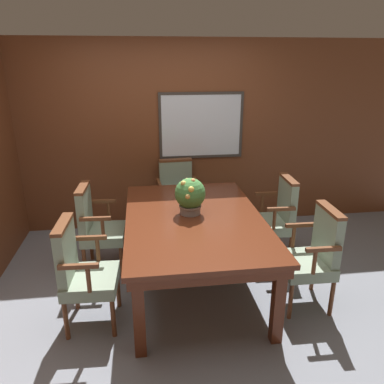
{
  "coord_description": "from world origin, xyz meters",
  "views": [
    {
      "loc": [
        -0.3,
        -3.08,
        2.19
      ],
      "look_at": [
        0.17,
        0.35,
        0.96
      ],
      "focal_mm": 35.0,
      "sensor_mm": 36.0,
      "label": 1
    }
  ],
  "objects": [
    {
      "name": "chair_head_far",
      "position": [
        0.14,
        1.54,
        0.53
      ],
      "size": [
        0.54,
        0.48,
        0.96
      ],
      "rotation": [
        0.0,
        0.0,
        0.08
      ],
      "color": "brown",
      "rests_on": "ground_plane"
    },
    {
      "name": "wall_back",
      "position": [
        0.01,
        1.78,
        1.23
      ],
      "size": [
        7.2,
        0.08,
        2.45
      ],
      "color": "brown",
      "rests_on": "ground_plane"
    },
    {
      "name": "dining_table",
      "position": [
        0.17,
        0.2,
        0.67
      ],
      "size": [
        1.31,
        2.0,
        0.76
      ],
      "color": "#562614",
      "rests_on": "ground_plane"
    },
    {
      "name": "potted_plant",
      "position": [
        0.14,
        0.29,
        0.95
      ],
      "size": [
        0.3,
        0.31,
        0.37
      ],
      "color": "gray",
      "rests_on": "dining_table"
    },
    {
      "name": "chair_left_near",
      "position": [
        -0.85,
        -0.25,
        0.53
      ],
      "size": [
        0.46,
        0.53,
        0.96
      ],
      "rotation": [
        0.0,
        0.0,
        1.52
      ],
      "color": "brown",
      "rests_on": "ground_plane"
    },
    {
      "name": "ground_plane",
      "position": [
        0.0,
        0.0,
        0.0
      ],
      "size": [
        14.0,
        14.0,
        0.0
      ],
      "primitive_type": "plane",
      "color": "gray"
    },
    {
      "name": "chair_right_far",
      "position": [
        1.18,
        0.66,
        0.53
      ],
      "size": [
        0.46,
        0.53,
        0.96
      ],
      "rotation": [
        0.0,
        0.0,
        -1.61
      ],
      "color": "brown",
      "rests_on": "ground_plane"
    },
    {
      "name": "chair_right_near",
      "position": [
        1.21,
        -0.24,
        0.53
      ],
      "size": [
        0.46,
        0.53,
        0.96
      ],
      "rotation": [
        0.0,
        0.0,
        -1.6
      ],
      "color": "brown",
      "rests_on": "ground_plane"
    },
    {
      "name": "chair_left_far",
      "position": [
        -0.81,
        0.66,
        0.53
      ],
      "size": [
        0.47,
        0.53,
        0.96
      ],
      "rotation": [
        0.0,
        0.0,
        1.52
      ],
      "color": "brown",
      "rests_on": "ground_plane"
    }
  ]
}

